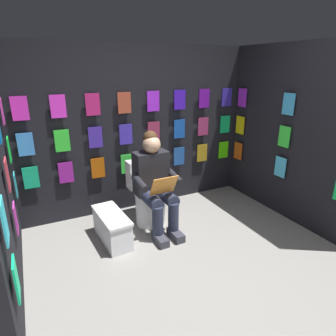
# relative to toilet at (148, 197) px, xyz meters

# --- Properties ---
(ground_plane) EXTENTS (30.00, 30.00, 0.00)m
(ground_plane) POSITION_rel_toilet_xyz_m (-0.08, 1.61, -0.33)
(ground_plane) COLOR gray
(display_wall_back) EXTENTS (3.24, 0.14, 2.16)m
(display_wall_back) POSITION_rel_toilet_xyz_m (-0.08, -0.51, 0.75)
(display_wall_back) COLOR black
(display_wall_back) RESTS_ON ground
(display_wall_left) EXTENTS (0.14, 2.07, 2.16)m
(display_wall_left) POSITION_rel_toilet_xyz_m (-1.70, 0.57, 0.75)
(display_wall_left) COLOR black
(display_wall_left) RESTS_ON ground
(toilet) EXTENTS (0.41, 0.56, 0.77)m
(toilet) POSITION_rel_toilet_xyz_m (0.00, 0.00, 0.00)
(toilet) COLOR white
(toilet) RESTS_ON ground
(person_reading) EXTENTS (0.53, 0.69, 1.19)m
(person_reading) POSITION_rel_toilet_xyz_m (-0.00, 0.23, 0.27)
(person_reading) COLOR black
(person_reading) RESTS_ON ground
(comic_longbox_near) EXTENTS (0.31, 0.67, 0.34)m
(comic_longbox_near) POSITION_rel_toilet_xyz_m (0.55, 0.26, -0.16)
(comic_longbox_near) COLOR silver
(comic_longbox_near) RESTS_ON ground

